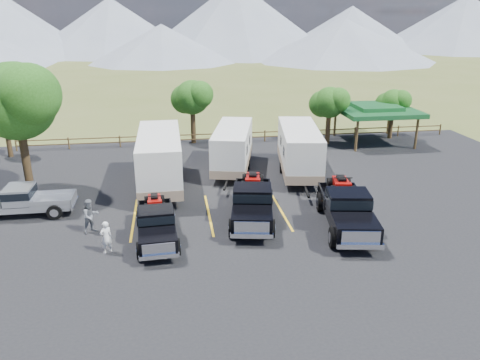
{
  "coord_description": "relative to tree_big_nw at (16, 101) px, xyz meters",
  "views": [
    {
      "loc": [
        -3.75,
        -19.29,
        10.43
      ],
      "look_at": [
        -0.15,
        4.93,
        1.6
      ],
      "focal_mm": 35.0,
      "sensor_mm": 36.0,
      "label": 1
    }
  ],
  "objects": [
    {
      "name": "person_b",
      "position": [
        4.59,
        -6.3,
        -4.69
      ],
      "size": [
        1.07,
        1.03,
        1.74
      ],
      "primitive_type": "imported",
      "rotation": [
        0.0,
        0.0,
        0.61
      ],
      "color": "slate",
      "rests_on": "asphalt_lot"
    },
    {
      "name": "pickup_silver",
      "position": [
        0.69,
        -3.61,
        -4.7
      ],
      "size": [
        5.47,
        1.95,
        1.64
      ],
      "rotation": [
        0.0,
        0.0,
        -1.57
      ],
      "color": "#A7AAB0",
      "rests_on": "asphalt_lot"
    },
    {
      "name": "trailer_center",
      "position": [
        12.85,
        2.32,
        -3.99
      ],
      "size": [
        3.8,
        8.65,
        3.0
      ],
      "rotation": [
        0.0,
        0.0,
        -0.23
      ],
      "color": "white",
      "rests_on": "asphalt_lot"
    },
    {
      "name": "tree_ne_b",
      "position": [
        27.52,
        8.99,
        -2.47
      ],
      "size": [
        2.77,
        2.59,
        4.27
      ],
      "color": "#302312",
      "rests_on": "ground"
    },
    {
      "name": "tree_big_nw",
      "position": [
        0.0,
        0.0,
        0.0
      ],
      "size": [
        5.54,
        5.18,
        7.84
      ],
      "color": "#302312",
      "rests_on": "ground"
    },
    {
      "name": "rig_left",
      "position": [
        7.82,
        -7.51,
        -4.68
      ],
      "size": [
        2.16,
        5.53,
        1.81
      ],
      "rotation": [
        0.0,
        0.0,
        0.06
      ],
      "color": "black",
      "rests_on": "asphalt_lot"
    },
    {
      "name": "ground",
      "position": [
        12.55,
        -9.03,
        -5.6
      ],
      "size": [
        320.0,
        320.0,
        0.0
      ],
      "primitive_type": "plane",
      "color": "#4D5725",
      "rests_on": "ground"
    },
    {
      "name": "rail_fence",
      "position": [
        14.55,
        9.47,
        -4.99
      ],
      "size": [
        36.12,
        0.12,
        1.0
      ],
      "color": "brown",
      "rests_on": "ground"
    },
    {
      "name": "tree_nw_small",
      "position": [
        -3.48,
        7.99,
        -2.81
      ],
      "size": [
        2.59,
        2.43,
        3.85
      ],
      "color": "#302312",
      "rests_on": "ground"
    },
    {
      "name": "pavilion",
      "position": [
        25.55,
        7.97,
        -2.81
      ],
      "size": [
        6.2,
        6.2,
        3.22
      ],
      "color": "brown",
      "rests_on": "ground"
    },
    {
      "name": "tree_north",
      "position": [
        10.52,
        9.99,
        -1.76
      ],
      "size": [
        3.46,
        3.24,
        5.25
      ],
      "color": "#302312",
      "rests_on": "ground"
    },
    {
      "name": "tree_ne_a",
      "position": [
        21.52,
        7.99,
        -2.11
      ],
      "size": [
        3.11,
        2.92,
        4.76
      ],
      "color": "#302312",
      "rests_on": "ground"
    },
    {
      "name": "mountain_range",
      "position": [
        4.92,
        96.95,
        2.28
      ],
      "size": [
        209.0,
        71.0,
        20.0
      ],
      "color": "gray",
      "rests_on": "ground"
    },
    {
      "name": "trailer_left",
      "position": [
        7.96,
        -0.41,
        -3.77
      ],
      "size": [
        2.63,
        9.79,
        3.41
      ],
      "rotation": [
        0.0,
        0.0,
        0.01
      ],
      "color": "white",
      "rests_on": "asphalt_lot"
    },
    {
      "name": "asphalt_lot",
      "position": [
        12.55,
        -6.03,
        -5.58
      ],
      "size": [
        44.0,
        34.0,
        0.04
      ],
      "primitive_type": "cube",
      "color": "black",
      "rests_on": "ground"
    },
    {
      "name": "rig_center",
      "position": [
        12.79,
        -5.89,
        -4.54
      ],
      "size": [
        3.13,
        6.59,
        2.11
      ],
      "rotation": [
        0.0,
        0.0,
        -0.18
      ],
      "color": "black",
      "rests_on": "asphalt_lot"
    },
    {
      "name": "person_a",
      "position": [
        5.59,
        -8.6,
        -4.78
      ],
      "size": [
        0.67,
        0.61,
        1.55
      ],
      "primitive_type": "imported",
      "rotation": [
        0.0,
        0.0,
        3.68
      ],
      "color": "white",
      "rests_on": "asphalt_lot"
    },
    {
      "name": "stall_lines",
      "position": [
        12.55,
        -5.03,
        -5.55
      ],
      "size": [
        12.12,
        5.5,
        0.01
      ],
      "color": "gold",
      "rests_on": "asphalt_lot"
    },
    {
      "name": "trailer_right",
      "position": [
        17.12,
        0.79,
        -3.89
      ],
      "size": [
        3.51,
        9.2,
        3.18
      ],
      "rotation": [
        0.0,
        0.0,
        -0.16
      ],
      "color": "white",
      "rests_on": "asphalt_lot"
    },
    {
      "name": "rig_right",
      "position": [
        17.35,
        -7.53,
        -4.49
      ],
      "size": [
        3.17,
        6.87,
        2.21
      ],
      "rotation": [
        0.0,
        0.0,
        -0.17
      ],
      "color": "black",
      "rests_on": "asphalt_lot"
    }
  ]
}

